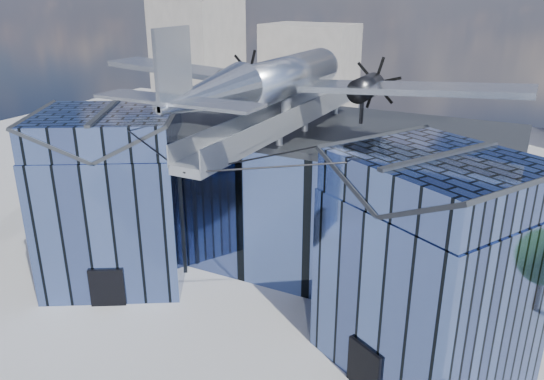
% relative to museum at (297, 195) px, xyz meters
% --- Properties ---
extents(ground_plane, '(120.00, 120.00, 0.00)m').
position_rel_museum_xyz_m(ground_plane, '(-0.00, -5.82, -5.54)').
color(ground_plane, gray).
extents(museum, '(32.88, 24.50, 17.60)m').
position_rel_museum_xyz_m(museum, '(0.00, 0.00, 0.00)').
color(museum, '#465A8F').
rests_on(museum, ground).
extents(bg_towers, '(77.00, 24.50, 26.00)m').
position_rel_museum_xyz_m(bg_towers, '(1.45, 44.67, 4.47)').
color(bg_towers, slate).
rests_on(bg_towers, ground).
extents(tree_side_w, '(4.28, 4.28, 5.16)m').
position_rel_museum_xyz_m(tree_side_w, '(-24.89, 2.00, -2.05)').
color(tree_side_w, '#312213').
rests_on(tree_side_w, ground).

